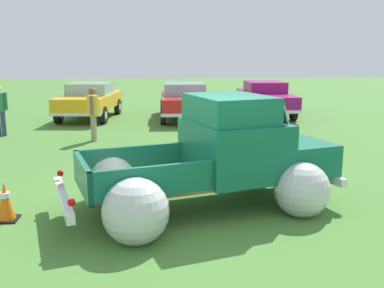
# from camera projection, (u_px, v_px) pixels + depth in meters

# --- Properties ---
(ground_plane) EXTENTS (80.00, 80.00, 0.00)m
(ground_plane) POSITION_uv_depth(u_px,v_px,m) (199.00, 208.00, 7.55)
(ground_plane) COLOR #477A33
(vintage_pickup_truck) EXTENTS (4.97, 3.69, 1.96)m
(vintage_pickup_truck) POSITION_uv_depth(u_px,v_px,m) (220.00, 163.00, 7.54)
(vintage_pickup_truck) COLOR black
(vintage_pickup_truck) RESTS_ON ground
(show_car_0) EXTENTS (2.43, 4.43, 1.43)m
(show_car_0) POSITION_uv_depth(u_px,v_px,m) (90.00, 99.00, 17.74)
(show_car_0) COLOR black
(show_car_0) RESTS_ON ground
(show_car_1) EXTENTS (2.04, 4.51, 1.43)m
(show_car_1) POSITION_uv_depth(u_px,v_px,m) (184.00, 99.00, 17.67)
(show_car_1) COLOR black
(show_car_1) RESTS_ON ground
(show_car_2) EXTENTS (2.07, 4.79, 1.43)m
(show_car_2) POSITION_uv_depth(u_px,v_px,m) (265.00, 97.00, 18.65)
(show_car_2) COLOR black
(show_car_2) RESTS_ON ground
(spectator_0) EXTENTS (0.35, 0.53, 1.61)m
(spectator_0) POSITION_uv_depth(u_px,v_px,m) (93.00, 111.00, 13.12)
(spectator_0) COLOR gray
(spectator_0) RESTS_ON ground
(lane_cone_0) EXTENTS (0.36, 0.36, 0.63)m
(lane_cone_0) POSITION_uv_depth(u_px,v_px,m) (5.00, 202.00, 6.93)
(lane_cone_0) COLOR black
(lane_cone_0) RESTS_ON ground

